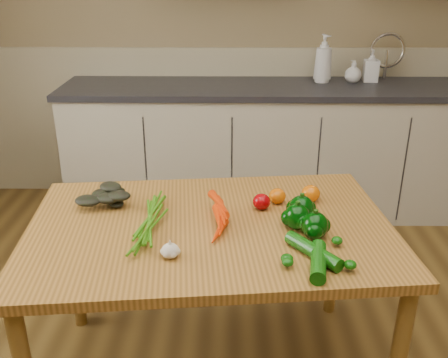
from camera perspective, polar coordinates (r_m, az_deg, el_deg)
room at (r=1.36m, az=4.71°, el=6.19°), size 4.04×5.04×2.64m
counter_run at (r=3.53m, az=5.63°, el=3.62°), size 2.84×0.64×1.14m
table at (r=1.94m, az=-1.57°, el=-7.33°), size 1.45×1.01×0.74m
soap_bottle_a at (r=3.52m, az=11.30°, el=13.35°), size 0.16×0.16×0.32m
soap_bottle_b at (r=3.62m, az=16.49°, el=12.33°), size 0.11×0.11×0.22m
soap_bottle_c at (r=3.57m, az=14.57°, el=11.79°), size 0.16×0.16×0.14m
carrot_bunch at (r=1.89m, az=-3.09°, el=-4.31°), size 0.27×0.22×0.07m
leafy_greens at (r=2.09m, az=-13.34°, el=-1.57°), size 0.20×0.18×0.10m
garlic_bulb at (r=1.70m, az=-6.16°, el=-8.15°), size 0.06×0.06×0.05m
pepper_a at (r=1.87m, az=8.34°, el=-4.27°), size 0.10×0.10×0.10m
pepper_b at (r=1.93m, az=8.82°, el=-3.35°), size 0.10×0.10×0.10m
pepper_c at (r=1.82m, az=10.33°, el=-5.25°), size 0.10×0.10×0.10m
tomato_a at (r=2.01m, az=4.32°, el=-2.60°), size 0.07×0.07×0.07m
tomato_b at (r=2.06m, az=6.11°, el=-1.94°), size 0.07×0.07×0.06m
tomato_c at (r=2.10m, az=9.88°, el=-1.64°), size 0.08×0.08×0.07m
zucchini_a at (r=1.72m, az=10.17°, el=-8.08°), size 0.18×0.22×0.05m
zucchini_b at (r=1.66m, az=10.72°, el=-9.25°), size 0.09×0.21×0.05m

